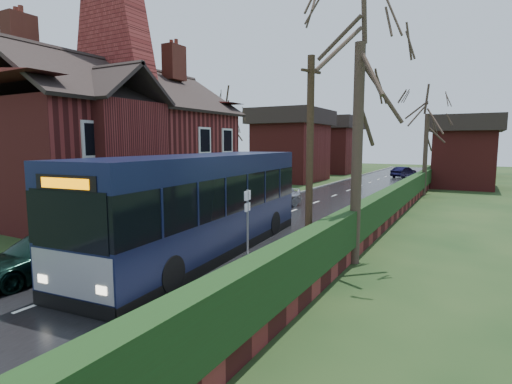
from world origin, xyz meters
The scene contains 18 objects.
ground centered at (0.00, 0.00, 0.00)m, with size 140.00×140.00×0.00m, color #33461E.
road centered at (0.00, 10.00, 0.01)m, with size 6.00×100.00×0.02m, color black.
pavement centered at (4.25, 10.00, 0.07)m, with size 2.50×100.00×0.14m, color slate.
kerb_right centered at (3.05, 10.00, 0.07)m, with size 0.12×100.00×0.14m, color gray.
kerb_left centered at (-3.05, 10.00, 0.05)m, with size 0.12×100.00×0.10m, color gray.
front_hedge centered at (-3.90, 5.00, 0.80)m, with size 1.20×16.00×1.60m, color #1A3113.
picket_fence centered at (-3.15, 5.00, 0.45)m, with size 0.10×16.00×0.90m, color gray, non-canonical shape.
right_wall_hedge centered at (5.80, 10.00, 1.02)m, with size 0.60×50.00×1.80m.
brick_house centered at (-8.73, 4.78, 4.38)m, with size 9.30×14.60×10.30m.
bus centered at (0.80, -0.04, 1.80)m, with size 3.71×12.10×3.62m.
car_silver centered at (-1.50, 10.32, 0.77)m, with size 1.81×4.49×1.53m, color #B9B9BE.
car_green centered at (-1.99, -4.44, 0.64)m, with size 1.80×4.44×1.29m, color black.
car_distant centered at (2.00, 38.40, 0.63)m, with size 1.33×3.82×1.26m, color black.
bus_stop_sign centered at (3.20, -0.96, 1.71)m, with size 0.10×0.39×2.59m.
telegraph_pole centered at (4.80, 0.23, 3.41)m, with size 0.36×0.84×6.73m.
tree_right_near centered at (6.00, 1.41, 7.72)m, with size 4.79×4.79×10.33m.
tree_right_far centered at (6.00, 21.74, 6.70)m, with size 4.64×4.64×8.97m.
tree_house_side centered at (-8.98, 17.03, 6.97)m, with size 4.11×4.11×9.33m.
Camera 1 is at (9.43, -11.73, 4.03)m, focal length 28.00 mm.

